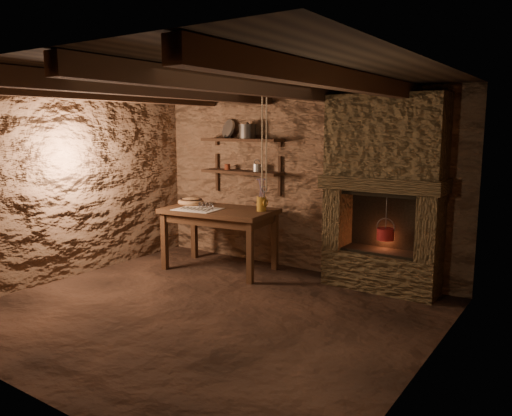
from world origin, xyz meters
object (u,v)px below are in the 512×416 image
Objects in this scene: work_table at (220,237)px; red_pot at (385,233)px; stoneware_jug at (262,197)px; wooden_bowl at (191,202)px; iron_stockpot at (247,132)px.

work_table is 2.22m from red_pot.
stoneware_jug is 0.81× the size of red_pot.
wooden_bowl is (-1.11, -0.13, -0.14)m from stoneware_jug.
wooden_bowl is 0.68× the size of red_pot.
stoneware_jug is at bearing 8.54° from work_table.
iron_stockpot reaches higher than work_table.
red_pot is (2.69, 0.37, -0.19)m from wooden_bowl.
iron_stockpot is at bearing 176.67° from red_pot.
stoneware_jug is 1.12m from wooden_bowl.
work_table is at bearing -101.87° from iron_stockpot.
work_table is at bearing -169.81° from red_pot.
work_table is 2.89× the size of red_pot.
iron_stockpot is 2.37m from red_pot.
iron_stockpot is 0.44× the size of red_pot.
red_pot is (2.06, -0.12, -1.16)m from iron_stockpot.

